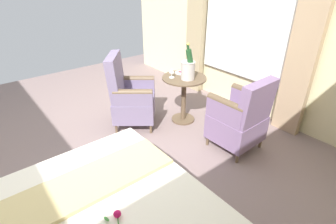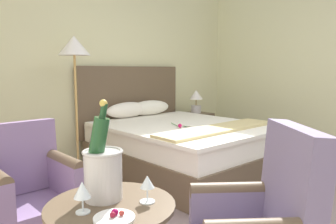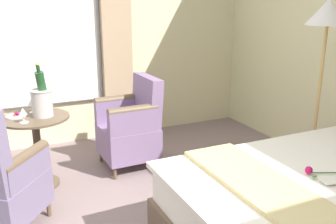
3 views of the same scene
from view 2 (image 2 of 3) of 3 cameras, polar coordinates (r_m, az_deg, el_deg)
name	(u,v)px [view 2 (image 2 of 3)]	position (r m, az deg, el deg)	size (l,w,h in m)	color
wall_headboard_side	(94,53)	(4.77, -12.69, 10.05)	(5.33, 0.12, 3.08)	beige
bed	(178,144)	(4.26, 1.69, -5.51)	(1.77, 2.21, 1.36)	brown
nightstand	(196,130)	(5.51, 4.87, -3.21)	(0.44, 0.46, 0.59)	brown
bedside_lamp	(196,99)	(5.44, 4.93, 2.25)	(0.22, 0.22, 0.38)	#BAB2B0
floor_lamp_brass	(74,57)	(4.05, -15.97, 9.23)	(0.38, 0.38, 1.70)	tan
champagne_bucket	(102,168)	(1.63, -11.37, -9.51)	(0.20, 0.20, 0.49)	#BDB6B2
wine_glass_near_bucket	(82,191)	(1.52, -14.71, -13.16)	(0.08, 0.08, 0.14)	white
wine_glass_near_edge	(147,184)	(1.59, -3.64, -12.37)	(0.07, 0.07, 0.13)	white
snack_plate	(114,218)	(1.46, -9.32, -17.69)	(0.18, 0.18, 0.04)	white
armchair_by_window	(29,201)	(2.48, -22.99, -14.04)	(0.56, 0.58, 0.94)	brown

